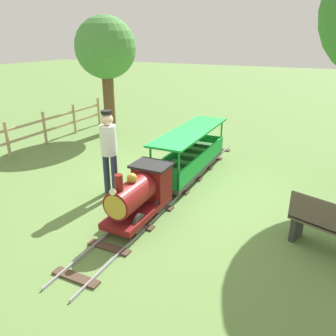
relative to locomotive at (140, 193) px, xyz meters
name	(u,v)px	position (x,y,z in m)	size (l,w,h in m)	color
ground_plane	(172,190)	(0.00, -1.22, -0.49)	(60.00, 60.00, 0.00)	#608442
track	(172,190)	(0.00, -1.22, -0.47)	(0.67, 6.40, 0.04)	gray
locomotive	(140,193)	(0.00, 0.00, 0.00)	(0.63, 1.45, 0.98)	maroon
passenger_car	(190,157)	(0.00, -2.12, -0.06)	(0.73, 2.70, 0.97)	#3F3F3F
conductor_person	(109,146)	(1.00, -0.59, 0.47)	(0.30, 0.30, 1.62)	#282D47
oak_tree_far	(106,50)	(3.61, -4.29, 1.98)	(1.78, 1.78, 3.41)	brown
fence_section	(7,138)	(4.53, -1.22, 0.00)	(0.08, 7.48, 0.90)	tan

